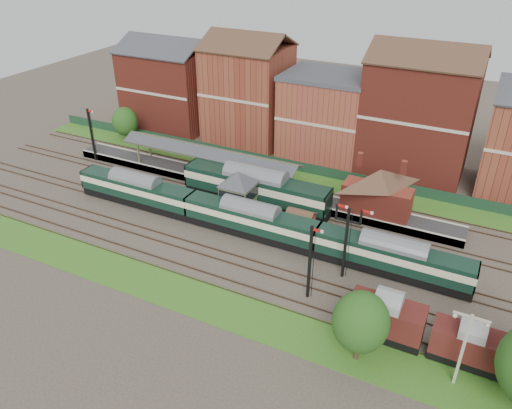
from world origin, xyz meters
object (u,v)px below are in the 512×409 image
at_px(platform_railcar, 256,187).
at_px(signal_box, 238,193).
at_px(dmu_train, 250,219).
at_px(semaphore_bracket, 347,238).
at_px(goods_van_a, 386,317).

bearing_deg(platform_railcar, signal_box, -101.76).
relative_size(signal_box, dmu_train, 0.13).
height_order(semaphore_bracket, platform_railcar, semaphore_bracket).
distance_m(signal_box, dmu_train, 4.71).
xyz_separation_m(signal_box, platform_railcar, (0.68, 3.25, -0.63)).
xyz_separation_m(signal_box, goods_van_a, (20.82, -12.25, -1.02)).
bearing_deg(semaphore_bracket, dmu_train, 168.02).
bearing_deg(signal_box, dmu_train, -44.97).
relative_size(platform_railcar, goods_van_a, 3.03).
height_order(signal_box, semaphore_bracket, semaphore_bracket).
xyz_separation_m(dmu_train, goods_van_a, (17.57, -9.00, -0.01)).
bearing_deg(dmu_train, signal_box, 135.03).
bearing_deg(dmu_train, semaphore_bracket, -11.98).
distance_m(signal_box, goods_van_a, 24.18).
distance_m(signal_box, semaphore_bracket, 16.16).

